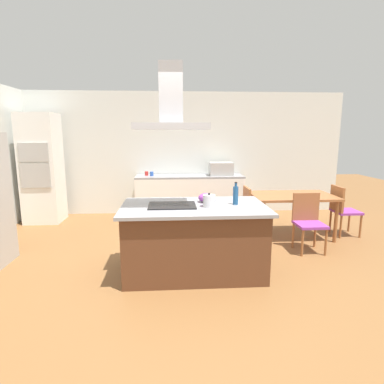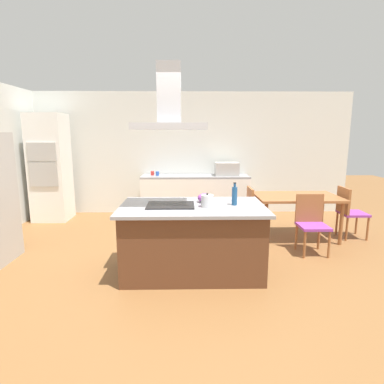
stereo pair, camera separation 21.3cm
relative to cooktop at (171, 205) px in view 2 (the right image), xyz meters
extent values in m
plane|color=brown|center=(0.28, 1.50, -0.91)|extent=(16.00, 16.00, 0.00)
cube|color=silver|center=(0.28, 3.25, 0.44)|extent=(7.20, 0.10, 2.70)
cube|color=#59331E|center=(0.28, 0.00, -0.48)|extent=(1.75, 0.98, 0.86)
cube|color=gray|center=(0.28, 0.00, -0.03)|extent=(1.85, 1.08, 0.04)
cube|color=black|center=(0.00, 0.00, 0.00)|extent=(0.60, 0.44, 0.01)
cylinder|color=silver|center=(0.46, -0.08, 0.07)|extent=(0.15, 0.15, 0.15)
sphere|color=black|center=(0.46, -0.08, 0.16)|extent=(0.03, 0.03, 0.03)
cone|color=silver|center=(0.56, -0.08, 0.08)|extent=(0.06, 0.03, 0.04)
cylinder|color=navy|center=(0.82, 0.02, 0.11)|extent=(0.07, 0.07, 0.23)
cylinder|color=navy|center=(0.82, 0.02, 0.25)|extent=(0.03, 0.03, 0.05)
cylinder|color=black|center=(0.82, 0.02, 0.28)|extent=(0.03, 0.03, 0.01)
ellipsoid|color=purple|center=(0.46, 0.20, 0.05)|extent=(0.21, 0.21, 0.12)
cube|color=white|center=(0.40, 2.88, -0.48)|extent=(2.33, 0.62, 0.86)
cube|color=gray|center=(0.40, 2.88, -0.03)|extent=(2.33, 0.62, 0.04)
cube|color=#B2AFAA|center=(1.08, 2.88, 0.13)|extent=(0.50, 0.38, 0.28)
cylinder|color=red|center=(-0.54, 2.93, 0.04)|extent=(0.08, 0.08, 0.09)
cylinder|color=#2D56B2|center=(-0.42, 2.87, 0.04)|extent=(0.08, 0.08, 0.09)
cube|color=white|center=(-2.62, 2.65, 0.19)|extent=(0.70, 0.64, 2.20)
cube|color=#B2AFAA|center=(-2.62, 2.32, 0.54)|extent=(0.56, 0.02, 0.36)
cube|color=#B2AFAA|center=(-2.62, 2.32, 0.09)|extent=(0.56, 0.02, 0.48)
cube|color=#995B33|center=(2.11, 1.35, -0.18)|extent=(1.40, 0.90, 0.04)
cylinder|color=#995B33|center=(1.49, 0.98, -0.55)|extent=(0.06, 0.06, 0.71)
cylinder|color=#995B33|center=(2.73, 0.98, -0.55)|extent=(0.06, 0.06, 0.71)
cylinder|color=#995B33|center=(1.49, 1.72, -0.55)|extent=(0.06, 0.06, 0.71)
cylinder|color=#995B33|center=(2.73, 1.72, -0.55)|extent=(0.06, 0.06, 0.71)
cube|color=purple|center=(2.11, 0.60, -0.48)|extent=(0.42, 0.42, 0.04)
cube|color=#995B33|center=(2.11, 0.79, -0.24)|extent=(0.42, 0.04, 0.44)
cylinder|color=#995B33|center=(2.29, 0.42, -0.70)|extent=(0.04, 0.04, 0.41)
cylinder|color=#995B33|center=(1.93, 0.42, -0.70)|extent=(0.04, 0.04, 0.41)
cylinder|color=#995B33|center=(2.29, 0.78, -0.70)|extent=(0.04, 0.04, 0.41)
cylinder|color=#995B33|center=(1.93, 0.78, -0.70)|extent=(0.04, 0.04, 0.41)
cube|color=purple|center=(3.11, 1.35, -0.48)|extent=(0.42, 0.42, 0.04)
cube|color=#995B33|center=(2.92, 1.35, -0.24)|extent=(0.04, 0.42, 0.44)
cylinder|color=#995B33|center=(3.29, 1.53, -0.70)|extent=(0.04, 0.04, 0.41)
cylinder|color=#995B33|center=(3.29, 1.17, -0.70)|extent=(0.04, 0.04, 0.41)
cylinder|color=#995B33|center=(2.93, 1.53, -0.70)|extent=(0.04, 0.04, 0.41)
cylinder|color=#995B33|center=(2.93, 1.17, -0.70)|extent=(0.04, 0.04, 0.41)
cube|color=purple|center=(1.11, 1.35, -0.48)|extent=(0.42, 0.42, 0.04)
cube|color=#995B33|center=(1.30, 1.35, -0.24)|extent=(0.04, 0.42, 0.44)
cylinder|color=#995B33|center=(0.93, 1.17, -0.70)|extent=(0.04, 0.04, 0.41)
cylinder|color=#995B33|center=(0.93, 1.53, -0.70)|extent=(0.04, 0.04, 0.41)
cylinder|color=#995B33|center=(1.29, 1.17, -0.70)|extent=(0.04, 0.04, 0.41)
cylinder|color=#995B33|center=(1.29, 1.53, -0.70)|extent=(0.04, 0.04, 0.41)
cube|color=#ADADB2|center=(0.00, 0.00, 0.98)|extent=(0.90, 0.55, 0.08)
cube|color=#ADADB2|center=(0.00, 0.00, 1.37)|extent=(0.28, 0.24, 0.70)
camera|label=1|loc=(-0.01, -3.92, 0.91)|focal=29.55mm
camera|label=2|loc=(0.20, -3.93, 0.91)|focal=29.55mm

